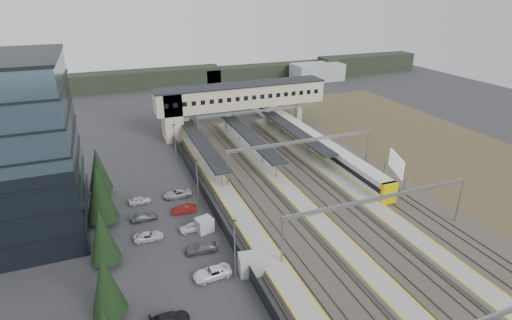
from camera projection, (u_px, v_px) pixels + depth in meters
name	position (u px, v px, depth m)	size (l,w,h in m)	color
ground	(271.00, 230.00, 56.86)	(220.00, 220.00, 0.00)	#2B2B2D
conifer_row	(103.00, 251.00, 44.30)	(4.42, 49.82, 9.50)	black
car_park	(193.00, 281.00, 45.99)	(10.56, 44.67, 1.29)	silver
lampposts	(213.00, 209.00, 53.53)	(0.50, 53.25, 8.07)	gray
fence	(217.00, 215.00, 58.57)	(0.08, 90.00, 2.00)	#26282B
relay_cabin_near	(251.00, 264.00, 47.83)	(3.30, 2.63, 2.50)	#979A9D
relay_cabin_far	(204.00, 225.00, 56.12)	(2.64, 2.37, 2.06)	#979A9D
rail_corridor	(312.00, 200.00, 64.13)	(34.00, 90.00, 0.92)	#39362D
canopies	(250.00, 137.00, 80.69)	(23.10, 30.00, 3.28)	black
footbridge	(230.00, 99.00, 92.13)	(40.40, 6.40, 11.20)	tan
gantries	(336.00, 170.00, 61.02)	(28.40, 62.28, 7.17)	gray
train	(304.00, 135.00, 87.02)	(2.80, 58.41, 3.52)	silver
billboard	(396.00, 165.00, 68.34)	(2.27, 6.17, 5.60)	gray
scrub_east	(477.00, 168.00, 76.11)	(34.00, 120.00, 0.06)	#4A4126
treeline_far	(230.00, 75.00, 142.43)	(170.00, 19.00, 7.00)	black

